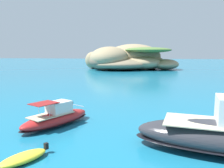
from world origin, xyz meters
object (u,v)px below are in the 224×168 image
at_px(islet_large, 137,60).
at_px(motorboat_red, 56,118).
at_px(islet_small, 107,59).
at_px(dinghy_tender, 24,158).

height_order(islet_large, motorboat_red, islet_large).
relative_size(islet_small, dinghy_tender, 6.90).
distance_m(islet_large, motorboat_red, 61.93).
bearing_deg(motorboat_red, dinghy_tender, -84.43).
height_order(islet_large, dinghy_tender, islet_large).
xyz_separation_m(islet_large, motorboat_red, (-3.87, -61.76, -2.57)).
bearing_deg(islet_large, dinghy_tender, -92.78).
bearing_deg(dinghy_tender, islet_large, 87.22).
xyz_separation_m(islet_small, motorboat_red, (5.91, -58.45, -2.72)).
relative_size(motorboat_red, dinghy_tender, 2.29).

